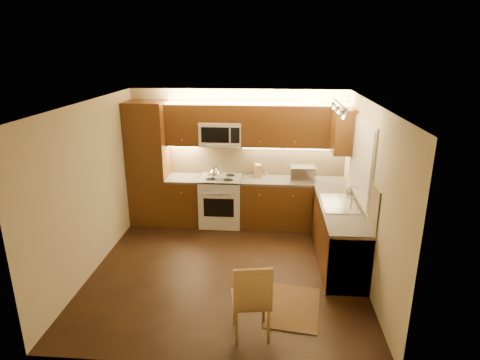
# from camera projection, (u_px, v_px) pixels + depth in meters

# --- Properties ---
(floor) EXTENTS (4.00, 4.00, 0.01)m
(floor) POSITION_uv_depth(u_px,v_px,m) (227.00, 269.00, 6.21)
(floor) COLOR black
(floor) RESTS_ON ground
(ceiling) EXTENTS (4.00, 4.00, 0.01)m
(ceiling) POSITION_uv_depth(u_px,v_px,m) (226.00, 104.00, 5.43)
(ceiling) COLOR beige
(ceiling) RESTS_ON ground
(wall_back) EXTENTS (4.00, 0.01, 2.50)m
(wall_back) POSITION_uv_depth(u_px,v_px,m) (238.00, 156.00, 7.71)
(wall_back) COLOR #BDB08A
(wall_back) RESTS_ON ground
(wall_front) EXTENTS (4.00, 0.01, 2.50)m
(wall_front) POSITION_uv_depth(u_px,v_px,m) (204.00, 261.00, 3.92)
(wall_front) COLOR #BDB08A
(wall_front) RESTS_ON ground
(wall_left) EXTENTS (0.01, 4.00, 2.50)m
(wall_left) POSITION_uv_depth(u_px,v_px,m) (91.00, 188.00, 5.97)
(wall_left) COLOR #BDB08A
(wall_left) RESTS_ON ground
(wall_right) EXTENTS (0.01, 4.00, 2.50)m
(wall_right) POSITION_uv_depth(u_px,v_px,m) (369.00, 195.00, 5.67)
(wall_right) COLOR #BDB08A
(wall_right) RESTS_ON ground
(pantry) EXTENTS (0.70, 0.60, 2.30)m
(pantry) POSITION_uv_depth(u_px,v_px,m) (149.00, 164.00, 7.58)
(pantry) COLOR #4E2910
(pantry) RESTS_ON floor
(base_cab_back_left) EXTENTS (0.62, 0.60, 0.86)m
(base_cab_back_left) POSITION_uv_depth(u_px,v_px,m) (185.00, 201.00, 7.76)
(base_cab_back_left) COLOR #4E2910
(base_cab_back_left) RESTS_ON floor
(counter_back_left) EXTENTS (0.62, 0.60, 0.04)m
(counter_back_left) POSITION_uv_depth(u_px,v_px,m) (184.00, 178.00, 7.62)
(counter_back_left) COLOR #363331
(counter_back_left) RESTS_ON base_cab_back_left
(base_cab_back_right) EXTENTS (1.92, 0.60, 0.86)m
(base_cab_back_right) POSITION_uv_depth(u_px,v_px,m) (292.00, 204.00, 7.61)
(base_cab_back_right) COLOR #4E2910
(base_cab_back_right) RESTS_ON floor
(counter_back_right) EXTENTS (1.92, 0.60, 0.04)m
(counter_back_right) POSITION_uv_depth(u_px,v_px,m) (293.00, 181.00, 7.47)
(counter_back_right) COLOR #363331
(counter_back_right) RESTS_ON base_cab_back_right
(base_cab_right) EXTENTS (0.60, 2.00, 0.86)m
(base_cab_right) POSITION_uv_depth(u_px,v_px,m) (339.00, 235.00, 6.33)
(base_cab_right) COLOR #4E2910
(base_cab_right) RESTS_ON floor
(counter_right) EXTENTS (0.60, 2.00, 0.04)m
(counter_right) POSITION_uv_depth(u_px,v_px,m) (341.00, 209.00, 6.19)
(counter_right) COLOR #363331
(counter_right) RESTS_ON base_cab_right
(dishwasher) EXTENTS (0.58, 0.60, 0.84)m
(dishwasher) POSITION_uv_depth(u_px,v_px,m) (346.00, 258.00, 5.66)
(dishwasher) COLOR silver
(dishwasher) RESTS_ON floor
(backsplash_back) EXTENTS (3.30, 0.02, 0.60)m
(backsplash_back) POSITION_uv_depth(u_px,v_px,m) (257.00, 159.00, 7.69)
(backsplash_back) COLOR tan
(backsplash_back) RESTS_ON wall_back
(backsplash_right) EXTENTS (0.02, 2.00, 0.60)m
(backsplash_right) POSITION_uv_depth(u_px,v_px,m) (362.00, 189.00, 6.06)
(backsplash_right) COLOR tan
(backsplash_right) RESTS_ON wall_right
(upper_cab_back_left) EXTENTS (0.62, 0.35, 0.75)m
(upper_cab_back_left) POSITION_uv_depth(u_px,v_px,m) (183.00, 124.00, 7.43)
(upper_cab_back_left) COLOR #4E2910
(upper_cab_back_left) RESTS_ON wall_back
(upper_cab_back_right) EXTENTS (1.92, 0.35, 0.75)m
(upper_cab_back_right) POSITION_uv_depth(u_px,v_px,m) (295.00, 126.00, 7.28)
(upper_cab_back_right) COLOR #4E2910
(upper_cab_back_right) RESTS_ON wall_back
(upper_cab_bridge) EXTENTS (0.76, 0.35, 0.31)m
(upper_cab_bridge) POSITION_uv_depth(u_px,v_px,m) (221.00, 113.00, 7.31)
(upper_cab_bridge) COLOR #4E2910
(upper_cab_bridge) RESTS_ON wall_back
(upper_cab_right_corner) EXTENTS (0.35, 0.50, 0.75)m
(upper_cab_right_corner) POSITION_uv_depth(u_px,v_px,m) (344.00, 131.00, 6.81)
(upper_cab_right_corner) COLOR #4E2910
(upper_cab_right_corner) RESTS_ON wall_right
(stove) EXTENTS (0.76, 0.65, 0.92)m
(stove) POSITION_uv_depth(u_px,v_px,m) (221.00, 201.00, 7.67)
(stove) COLOR silver
(stove) RESTS_ON floor
(microwave) EXTENTS (0.76, 0.38, 0.44)m
(microwave) POSITION_uv_depth(u_px,v_px,m) (221.00, 133.00, 7.41)
(microwave) COLOR silver
(microwave) RESTS_ON wall_back
(window_frame) EXTENTS (0.03, 1.44, 1.24)m
(window_frame) POSITION_uv_depth(u_px,v_px,m) (362.00, 161.00, 6.08)
(window_frame) COLOR silver
(window_frame) RESTS_ON wall_right
(window_blinds) EXTENTS (0.02, 1.36, 1.16)m
(window_blinds) POSITION_uv_depth(u_px,v_px,m) (361.00, 161.00, 6.08)
(window_blinds) COLOR silver
(window_blinds) RESTS_ON wall_right
(sink) EXTENTS (0.52, 0.86, 0.15)m
(sink) POSITION_uv_depth(u_px,v_px,m) (340.00, 199.00, 6.30)
(sink) COLOR silver
(sink) RESTS_ON counter_right
(faucet) EXTENTS (0.20, 0.04, 0.30)m
(faucet) POSITION_uv_depth(u_px,v_px,m) (352.00, 195.00, 6.26)
(faucet) COLOR silver
(faucet) RESTS_ON counter_right
(track_light_bar) EXTENTS (0.04, 1.20, 0.03)m
(track_light_bar) POSITION_uv_depth(u_px,v_px,m) (339.00, 104.00, 5.71)
(track_light_bar) COLOR silver
(track_light_bar) RESTS_ON ceiling
(kettle) EXTENTS (0.26, 0.26, 0.24)m
(kettle) POSITION_uv_depth(u_px,v_px,m) (215.00, 172.00, 7.42)
(kettle) COLOR silver
(kettle) RESTS_ON stove
(toaster_oven) EXTENTS (0.45, 0.35, 0.27)m
(toaster_oven) POSITION_uv_depth(u_px,v_px,m) (302.00, 173.00, 7.40)
(toaster_oven) COLOR silver
(toaster_oven) RESTS_ON counter_back_right
(knife_block) EXTENTS (0.16, 0.20, 0.25)m
(knife_block) POSITION_uv_depth(u_px,v_px,m) (258.00, 171.00, 7.59)
(knife_block) COLOR olive
(knife_block) RESTS_ON counter_back_right
(spice_jar_a) EXTENTS (0.05, 0.05, 0.09)m
(spice_jar_a) POSITION_uv_depth(u_px,v_px,m) (266.00, 173.00, 7.71)
(spice_jar_a) COLOR silver
(spice_jar_a) RESTS_ON counter_back_right
(spice_jar_b) EXTENTS (0.05, 0.05, 0.09)m
(spice_jar_b) POSITION_uv_depth(u_px,v_px,m) (257.00, 173.00, 7.71)
(spice_jar_b) COLOR #915B2B
(spice_jar_b) RESTS_ON counter_back_right
(spice_jar_c) EXTENTS (0.06, 0.06, 0.10)m
(spice_jar_c) POSITION_uv_depth(u_px,v_px,m) (256.00, 174.00, 7.65)
(spice_jar_c) COLOR silver
(spice_jar_c) RESTS_ON counter_back_right
(spice_jar_d) EXTENTS (0.06, 0.06, 0.10)m
(spice_jar_d) POSITION_uv_depth(u_px,v_px,m) (256.00, 175.00, 7.59)
(spice_jar_d) COLOR brown
(spice_jar_d) RESTS_ON counter_back_right
(soap_bottle) EXTENTS (0.09, 0.09, 0.18)m
(soap_bottle) POSITION_uv_depth(u_px,v_px,m) (348.00, 187.00, 6.78)
(soap_bottle) COLOR white
(soap_bottle) RESTS_ON counter_right
(rug) EXTENTS (0.79, 1.07, 0.01)m
(rug) POSITION_uv_depth(u_px,v_px,m) (293.00, 307.00, 5.28)
(rug) COLOR black
(rug) RESTS_ON floor
(dining_chair) EXTENTS (0.49, 0.49, 0.97)m
(dining_chair) POSITION_uv_depth(u_px,v_px,m) (251.00, 298.00, 4.66)
(dining_chair) COLOR olive
(dining_chair) RESTS_ON floor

